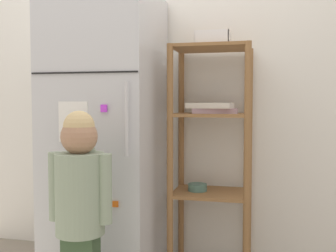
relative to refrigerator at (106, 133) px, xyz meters
name	(u,v)px	position (x,y,z in m)	size (l,w,h in m)	color
kitchen_wall_back	(152,92)	(0.18, 0.33, 0.25)	(2.56, 0.03, 2.12)	silver
refrigerator	(106,133)	(0.00, 0.00, 0.00)	(0.60, 0.64, 1.62)	silver
child_standing	(80,193)	(0.09, -0.53, -0.23)	(0.31, 0.23, 0.96)	#3A5336
pantry_shelf_unit	(211,134)	(0.60, 0.13, 0.00)	(0.46, 0.35, 1.32)	olive
fruit_bin	(215,40)	(0.62, 0.11, 0.54)	(0.19, 0.17, 0.08)	white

